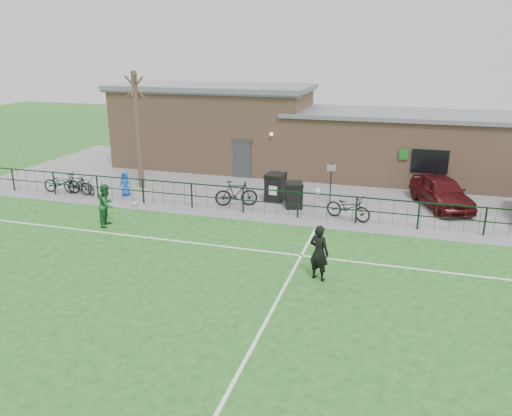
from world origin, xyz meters
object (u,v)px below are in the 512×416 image
(sign_post, at_px, (331,183))
(car_maroon, at_px, (441,192))
(bicycle_c, at_px, (85,185))
(outfield_player, at_px, (107,205))
(bicycle_d, at_px, (236,193))
(spectator_child, at_px, (125,184))
(bicycle_b, at_px, (77,184))
(ball_ground, at_px, (135,204))
(wheelie_bin_left, at_px, (276,188))
(bicycle_a, at_px, (62,183))
(wheelie_bin_right, at_px, (294,196))
(bare_tree, at_px, (138,131))
(bicycle_e, at_px, (348,207))

(sign_post, xyz_separation_m, car_maroon, (4.99, 1.02, -0.27))
(bicycle_c, distance_m, outfield_player, 5.32)
(sign_post, bearing_deg, bicycle_d, -159.32)
(spectator_child, xyz_separation_m, outfield_player, (1.57, -4.04, 0.26))
(car_maroon, distance_m, spectator_child, 15.23)
(bicycle_b, bearing_deg, ball_ground, -99.51)
(wheelie_bin_left, height_order, bicycle_c, wheelie_bin_left)
(car_maroon, relative_size, bicycle_c, 2.55)
(bicycle_c, relative_size, outfield_player, 0.94)
(sign_post, height_order, ball_ground, sign_post)
(bicycle_a, bearing_deg, car_maroon, -87.59)
(wheelie_bin_left, height_order, spectator_child, wheelie_bin_left)
(wheelie_bin_right, xyz_separation_m, spectator_child, (-8.49, -0.53, 0.05))
(wheelie_bin_right, xyz_separation_m, car_maroon, (6.51, 2.05, 0.18))
(car_maroon, height_order, bicycle_d, car_maroon)
(wheelie_bin_left, bearing_deg, bicycle_a, -165.10)
(bicycle_b, distance_m, ball_ground, 3.87)
(wheelie_bin_left, xyz_separation_m, bicycle_b, (-9.82, -1.86, -0.11))
(car_maroon, distance_m, outfield_player, 14.98)
(spectator_child, distance_m, outfield_player, 4.34)
(bicycle_a, distance_m, spectator_child, 3.41)
(bare_tree, distance_m, wheelie_bin_right, 8.92)
(wheelie_bin_left, xyz_separation_m, spectator_child, (-7.40, -1.34, -0.02))
(sign_post, height_order, outfield_player, sign_post)
(wheelie_bin_left, bearing_deg, bare_tree, -176.85)
(wheelie_bin_right, relative_size, sign_post, 0.55)
(bicycle_c, height_order, bicycle_d, bicycle_d)
(wheelie_bin_left, bearing_deg, bicycle_c, -165.06)
(bare_tree, relative_size, bicycle_d, 3.01)
(ball_ground, bearing_deg, bicycle_b, 166.00)
(bicycle_e, bearing_deg, bicycle_a, 109.91)
(wheelie_bin_right, height_order, bicycle_c, wheelie_bin_right)
(bicycle_c, bearing_deg, sign_post, -57.43)
(car_maroon, height_order, bicycle_b, car_maroon)
(sign_post, relative_size, outfield_player, 1.13)
(wheelie_bin_right, distance_m, bicycle_c, 10.68)
(wheelie_bin_right, xyz_separation_m, ball_ground, (-7.18, -1.98, -0.45))
(bare_tree, xyz_separation_m, outfield_player, (1.59, -5.68, -2.11))
(bicycle_a, xyz_separation_m, bicycle_e, (14.47, 0.01, 0.02))
(wheelie_bin_left, bearing_deg, sign_post, 10.15)
(wheelie_bin_right, xyz_separation_m, sign_post, (1.52, 1.03, 0.45))
(bare_tree, bearing_deg, car_maroon, 3.59)
(ball_ground, bearing_deg, bicycle_a, 168.03)
(bicycle_a, bearing_deg, bare_tree, -65.01)
(car_maroon, xyz_separation_m, bicycle_c, (-17.16, -2.84, -0.29))
(bare_tree, relative_size, bicycle_e, 2.92)
(wheelie_bin_right, bearing_deg, bicycle_a, 165.48)
(bicycle_c, relative_size, spectator_child, 1.39)
(wheelie_bin_right, relative_size, bicycle_a, 0.56)
(bare_tree, xyz_separation_m, bicycle_c, (-2.13, -1.90, -2.54))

